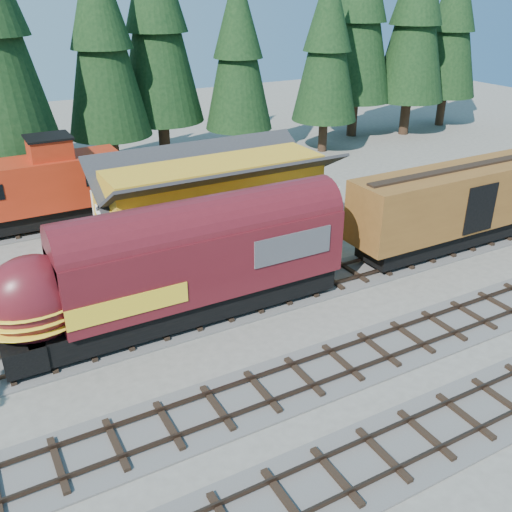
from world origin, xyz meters
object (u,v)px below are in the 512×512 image
depot (216,196)px  locomotive (170,274)px  pickup_truck_a (56,278)px  boxcar (459,204)px  caboose (39,188)px

depot → locomotive: size_ratio=0.83×
depot → pickup_truck_a: (-9.05, -1.14, -2.18)m
boxcar → pickup_truck_a: bearing=165.4°
caboose → depot: bearing=-43.1°
depot → caboose: size_ratio=1.31×
locomotive → caboose: (-2.76, 14.00, 0.07)m
locomotive → caboose: caboose is taller
depot → locomotive: (-5.25, -6.50, -0.50)m
depot → locomotive: depot is taller
locomotive → caboose: size_ratio=1.58×
depot → locomotive: 8.37m
boxcar → caboose: bearing=144.5°
locomotive → boxcar: (16.83, 0.00, 0.10)m
locomotive → pickup_truck_a: 6.78m
locomotive → pickup_truck_a: size_ratio=2.73×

